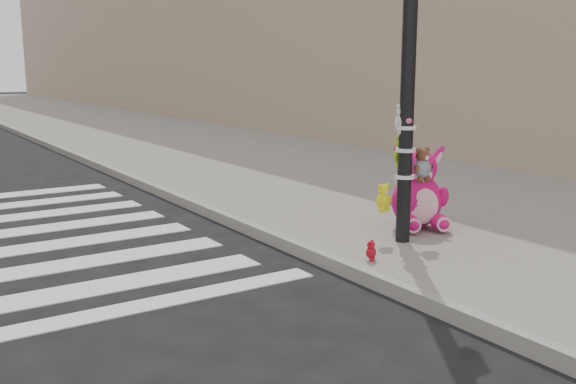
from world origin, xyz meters
TOP-DOWN VIEW (x-y plane):
  - ground at (0.00, 0.00)m, footprint 120.00×120.00m
  - sidewalk_near at (5.00, 10.00)m, footprint 7.00×80.00m
  - curb_edge at (1.55, 10.00)m, footprint 0.12×80.00m
  - signal_pole at (2.62, 1.81)m, footprint 0.67×0.49m
  - pink_bunny at (3.19, 2.17)m, footprint 0.87×0.94m
  - red_teddy at (1.80, 1.41)m, footprint 0.18×0.17m

SIDE VIEW (x-z plane):
  - ground at x=0.00m, z-range 0.00..0.00m
  - sidewalk_near at x=5.00m, z-range 0.00..0.14m
  - curb_edge at x=1.55m, z-range -0.01..0.15m
  - red_teddy at x=1.80m, z-range 0.14..0.36m
  - pink_bunny at x=3.19m, z-range 0.04..1.09m
  - signal_pole at x=2.62m, z-range -0.19..3.81m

